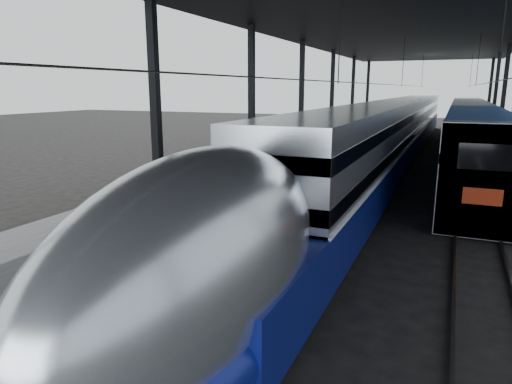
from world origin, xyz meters
The scene contains 7 objects.
ground centered at (0.00, 0.00, 0.00)m, with size 160.00×160.00×0.00m, color black.
platform centered at (-3.50, 20.00, 0.50)m, with size 6.00×80.00×1.00m, color #4C4C4F.
yellow_strip centered at (-0.70, 20.00, 1.00)m, with size 0.30×80.00×0.01m, color yellow.
rails centered at (4.50, 20.00, 0.08)m, with size 6.52×80.00×0.16m.
canopy centered at (1.90, 20.00, 9.12)m, with size 18.00×75.00×9.47m.
tgv_train centered at (2.00, 22.91, 2.07)m, with size 3.09×65.20×4.43m.
second_train centered at (7.00, 33.14, 2.10)m, with size 3.01×56.05×4.14m.
Camera 1 is at (5.92, -11.29, 5.27)m, focal length 32.00 mm.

